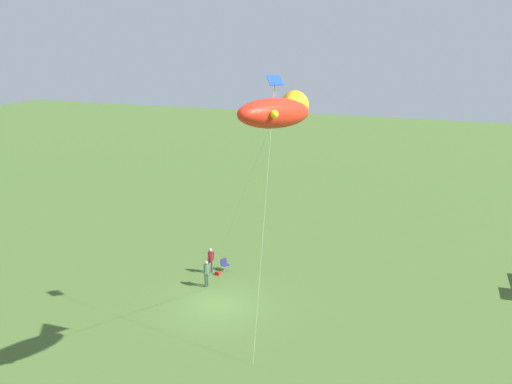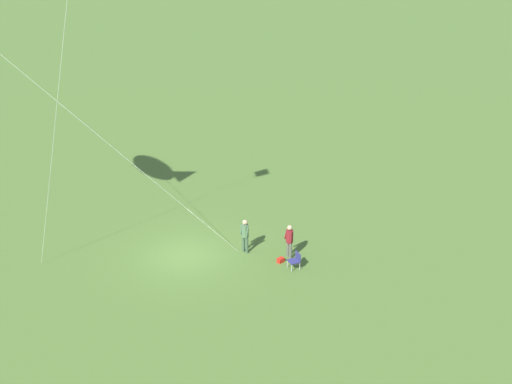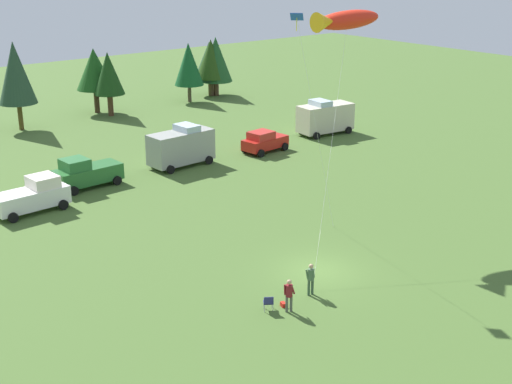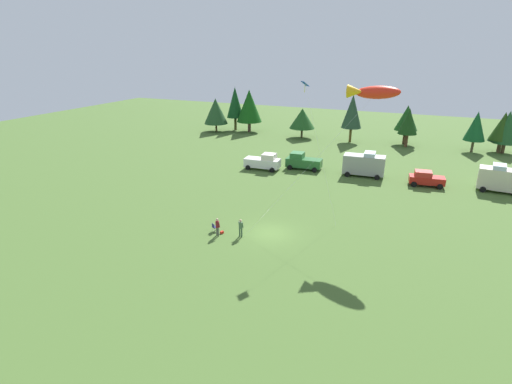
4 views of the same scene
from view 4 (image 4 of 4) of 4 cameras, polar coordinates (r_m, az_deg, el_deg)
ground_plane at (r=37.87m, az=2.10°, el=-5.87°), size 160.00×160.00×0.00m
person_kite_flyer at (r=36.74m, az=-2.21°, el=-4.97°), size 0.59×0.39×1.74m
folding_chair at (r=38.19m, az=-5.97°, el=-4.94°), size 0.67×0.67×0.82m
person_spectator at (r=37.08m, az=-5.53°, el=-4.81°), size 0.56×0.46×1.74m
backpack_on_grass at (r=37.87m, az=-4.89°, el=-5.76°), size 0.29×0.36×0.22m
truck_white_pickup at (r=56.95m, az=1.07°, el=4.33°), size 5.12×2.68×2.34m
truck_green_flatbed at (r=57.54m, az=6.70°, el=4.36°), size 5.10×2.63×2.34m
van_motorhome_grey at (r=55.80m, az=15.19°, el=3.87°), size 5.52×2.86×3.34m
car_red_sedan at (r=54.52m, az=23.11°, el=1.79°), size 4.38×2.60×1.89m
van_camper_beige at (r=56.20m, az=31.82°, el=1.60°), size 5.59×3.02×3.34m
treeline_distant at (r=76.42m, az=11.93°, el=10.71°), size 56.20×8.02×8.86m
kite_large_fish at (r=38.26m, az=16.23°, el=13.53°), size 11.99×8.99×13.46m
kite_diamond_blue at (r=37.40m, az=7.28°, el=13.90°), size 4.17×0.91×13.64m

